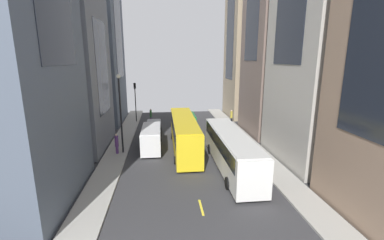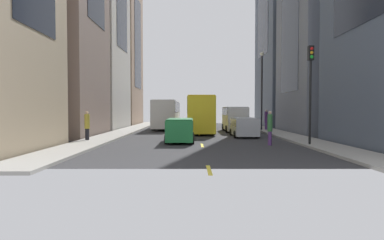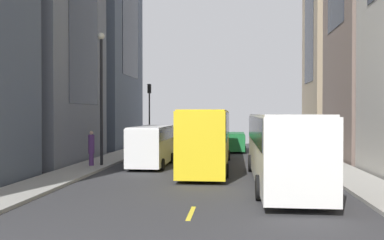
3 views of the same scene
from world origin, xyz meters
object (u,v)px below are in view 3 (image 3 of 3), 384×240
at_px(city_bus_white, 281,142).
at_px(traffic_light_near_corner, 149,103).
at_px(car_silver_0, 168,144).
at_px(streetcar_yellow, 208,134).
at_px(delivery_van_white, 151,143).
at_px(pedestrian_crossing_near, 172,137).
at_px(car_green_1, 234,141).
at_px(pedestrian_crossing_mid, 91,147).
at_px(pedestrian_walking_far, 311,138).

bearing_deg(city_bus_white, traffic_light_near_corner, -61.67).
bearing_deg(city_bus_white, car_silver_0, -58.74).
xyz_separation_m(city_bus_white, car_silver_0, (7.46, -12.28, -1.06)).
height_order(streetcar_yellow, delivery_van_white, streetcar_yellow).
relative_size(delivery_van_white, traffic_light_near_corner, 0.96).
bearing_deg(pedestrian_crossing_near, car_green_1, 33.74).
bearing_deg(car_silver_0, delivery_van_white, 89.46).
height_order(delivery_van_white, car_silver_0, delivery_van_white).
distance_m(city_bus_white, delivery_van_white, 9.52).
bearing_deg(pedestrian_crossing_near, car_silver_0, -31.96).
relative_size(pedestrian_crossing_mid, traffic_light_near_corner, 0.35).
bearing_deg(delivery_van_white, car_green_1, -116.04).
distance_m(delivery_van_white, traffic_light_near_corner, 14.16).
bearing_deg(car_green_1, traffic_light_near_corner, -17.89).
height_order(city_bus_white, pedestrian_walking_far, city_bus_white).
bearing_deg(traffic_light_near_corner, pedestrian_walking_far, 169.55).
xyz_separation_m(streetcar_yellow, pedestrian_walking_far, (-8.31, -11.00, -0.88)).
bearing_deg(city_bus_white, delivery_van_white, -37.77).
xyz_separation_m(streetcar_yellow, pedestrian_crossing_mid, (7.24, 0.90, -0.84)).
bearing_deg(delivery_van_white, traffic_light_near_corner, -77.81).
relative_size(car_silver_0, car_green_1, 0.99).
bearing_deg(car_green_1, pedestrian_crossing_mid, 53.36).
xyz_separation_m(car_silver_0, pedestrian_walking_far, (-11.90, -4.34, 0.29)).
height_order(pedestrian_crossing_near, pedestrian_walking_far, pedestrian_walking_far).
bearing_deg(pedestrian_walking_far, traffic_light_near_corner, 35.03).
bearing_deg(streetcar_yellow, delivery_van_white, -3.17).
xyz_separation_m(delivery_van_white, car_green_1, (-5.32, -10.89, -0.53)).
height_order(car_silver_0, pedestrian_crossing_mid, pedestrian_crossing_mid).
xyz_separation_m(city_bus_white, pedestrian_crossing_near, (8.10, -18.70, -0.82)).
xyz_separation_m(city_bus_white, car_green_1, (2.20, -16.71, -1.02)).
bearing_deg(streetcar_yellow, car_green_1, -98.56).
height_order(pedestrian_crossing_near, traffic_light_near_corner, traffic_light_near_corner).
relative_size(city_bus_white, pedestrian_walking_far, 6.27).
height_order(city_bus_white, traffic_light_near_corner, traffic_light_near_corner).
height_order(city_bus_white, streetcar_yellow, streetcar_yellow).
distance_m(streetcar_yellow, traffic_light_near_corner, 15.41).
bearing_deg(car_silver_0, city_bus_white, 121.26).
bearing_deg(traffic_light_near_corner, pedestrian_crossing_mid, 87.39).
xyz_separation_m(car_silver_0, car_green_1, (-5.26, -4.43, 0.03)).
relative_size(car_green_1, pedestrian_crossing_mid, 2.00).
height_order(city_bus_white, pedestrian_crossing_near, city_bus_white).
bearing_deg(pedestrian_walking_far, delivery_van_white, 87.56).
bearing_deg(pedestrian_crossing_near, traffic_light_near_corner, -143.66).
relative_size(city_bus_white, car_silver_0, 3.04).
relative_size(streetcar_yellow, traffic_light_near_corner, 2.15).
height_order(car_silver_0, pedestrian_walking_far, pedestrian_walking_far).
relative_size(city_bus_white, pedestrian_crossing_near, 5.85).
bearing_deg(streetcar_yellow, pedestrian_crossing_mid, 7.04).
bearing_deg(delivery_van_white, pedestrian_crossing_near, -87.43).
bearing_deg(pedestrian_crossing_mid, pedestrian_walking_far, -46.93).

